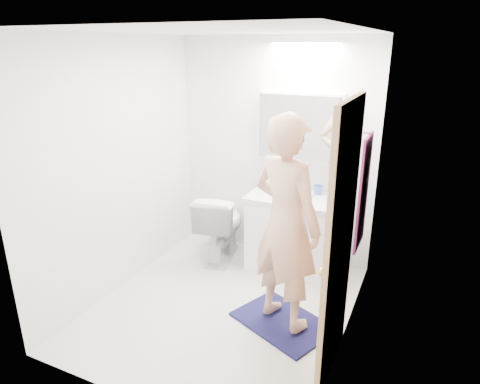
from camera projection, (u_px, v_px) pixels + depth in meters
The scene contains 22 objects.
floor at pixel (224, 305), 3.95m from camera, with size 2.50×2.50×0.00m, color silver.
ceiling at pixel (220, 31), 3.15m from camera, with size 2.50×2.50×0.00m, color white.
wall_back at pixel (274, 151), 4.62m from camera, with size 2.50×2.50×0.00m, color white.
wall_front at pixel (125, 243), 2.48m from camera, with size 2.50×2.50×0.00m, color white.
wall_left at pixel (118, 168), 3.99m from camera, with size 2.50×2.50×0.00m, color white.
wall_right at pixel (355, 203), 3.11m from camera, with size 2.50×2.50×0.00m, color white.
vanity_cabinet at pixel (293, 234), 4.51m from camera, with size 0.90×0.55×0.78m, color white.
countertop at pixel (295, 198), 4.37m from camera, with size 0.95×0.58×0.04m, color white.
sink_basin at pixel (296, 194), 4.39m from camera, with size 0.36×0.36×0.03m, color white.
faucet at pixel (301, 183), 4.53m from camera, with size 0.02×0.02×0.16m, color white.
medicine_cabinet at pixel (300, 127), 4.34m from camera, with size 0.88×0.14×0.70m, color white.
mirror_panel at pixel (298, 128), 4.27m from camera, with size 0.84×0.01×0.66m, color silver.
toilet at pixel (221, 225), 4.73m from camera, with size 0.44×0.77×0.78m, color white.
bath_rug at pixel (282, 322), 3.69m from camera, with size 0.80×0.55×0.02m, color #191645.
person at pixel (286, 224), 3.39m from camera, with size 0.66×0.43×1.80m, color tan.
door at pixel (340, 246), 2.89m from camera, with size 0.04×0.80×2.00m, color tan.
door_knob at pixel (322, 272), 2.66m from camera, with size 0.06×0.06×0.06m, color gold.
towel at pixel (363, 193), 3.63m from camera, with size 0.02×0.42×1.00m, color black.
towel_hook at pixel (368, 133), 3.46m from camera, with size 0.02×0.02×0.07m, color silver.
soap_bottle_a at pixel (270, 178), 4.59m from camera, with size 0.09×0.09×0.22m, color #EBE898.
soap_bottle_b at pixel (283, 180), 4.57m from camera, with size 0.08×0.08×0.18m, color #5EA3CA.
toothbrush_cup at pixel (318, 190), 4.41m from camera, with size 0.10×0.10×0.10m, color #3E65BC.
Camera 1 is at (1.56, -3.00, 2.31)m, focal length 31.68 mm.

